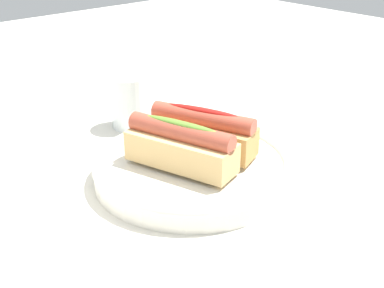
% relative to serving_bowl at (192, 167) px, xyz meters
% --- Properties ---
extents(ground_plane, '(2.40, 2.40, 0.00)m').
position_rel_serving_bowl_xyz_m(ground_plane, '(-0.02, -0.01, -0.02)').
color(ground_plane, silver).
extents(serving_bowl, '(0.27, 0.27, 0.03)m').
position_rel_serving_bowl_xyz_m(serving_bowl, '(0.00, 0.00, 0.00)').
color(serving_bowl, silver).
rests_on(serving_bowl, ground_plane).
extents(hotdog_front, '(0.16, 0.10, 0.06)m').
position_rel_serving_bowl_xyz_m(hotdog_front, '(0.01, -0.03, 0.04)').
color(hotdog_front, tan).
rests_on(hotdog_front, serving_bowl).
extents(hotdog_back, '(0.16, 0.09, 0.06)m').
position_rel_serving_bowl_xyz_m(hotdog_back, '(-0.01, 0.03, 0.04)').
color(hotdog_back, '#DBB270').
rests_on(hotdog_back, serving_bowl).
extents(water_glass, '(0.07, 0.07, 0.09)m').
position_rel_serving_bowl_xyz_m(water_glass, '(0.21, -0.05, 0.02)').
color(water_glass, white).
rests_on(water_glass, ground_plane).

